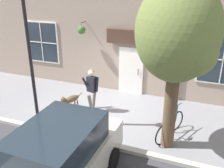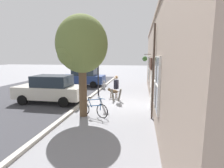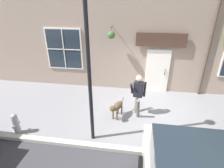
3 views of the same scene
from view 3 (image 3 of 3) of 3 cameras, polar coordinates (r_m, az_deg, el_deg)
name	(u,v)px [view 3 (image 3 of 3)]	position (r m, az deg, el deg)	size (l,w,h in m)	color
ground_plane	(148,115)	(7.21, 11.78, -9.77)	(90.00, 90.00, 0.00)	gray
storefront_facade	(151,39)	(8.42, 12.72, 14.03)	(0.95, 18.00, 5.03)	gray
pedestrian_walking	(138,92)	(6.63, 8.55, -2.45)	(0.78, 0.61, 1.70)	#6B665B
dog_on_leash	(117,107)	(6.64, 1.57, -7.46)	(1.02, 0.50, 0.72)	brown
street_lamp	(86,28)	(4.54, -8.34, 17.72)	(0.32, 0.32, 5.45)	black
fire_hydrant	(16,123)	(6.79, -28.90, -11.19)	(0.34, 0.20, 0.77)	#99999E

